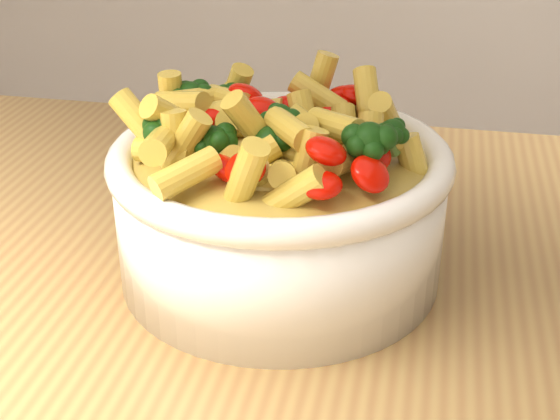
# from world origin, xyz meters

# --- Properties ---
(serving_bowl) EXTENTS (0.25, 0.25, 0.11)m
(serving_bowl) POSITION_xyz_m (-0.08, 0.07, 0.95)
(serving_bowl) COLOR white
(serving_bowl) RESTS_ON table
(pasta_salad) EXTENTS (0.19, 0.19, 0.04)m
(pasta_salad) POSITION_xyz_m (-0.08, 0.07, 1.02)
(pasta_salad) COLOR #F3CC4C
(pasta_salad) RESTS_ON serving_bowl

